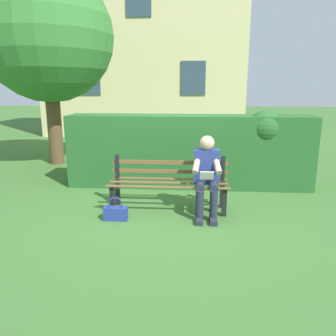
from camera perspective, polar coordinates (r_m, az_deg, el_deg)
ground at (r=5.23m, az=0.08°, el=-7.26°), size 60.00×60.00×0.00m
park_bench at (r=5.16m, az=0.14°, el=-2.60°), size 1.85×0.53×0.83m
person_seated at (r=4.93m, az=6.67°, el=-0.97°), size 0.44×0.73×1.18m
hedge_backdrop at (r=6.35m, az=3.91°, el=3.29°), size 4.60×0.77×1.48m
tree at (r=8.86m, az=-20.77°, el=20.16°), size 3.24×3.09×4.60m
building_facade at (r=14.20m, az=-4.01°, el=22.11°), size 7.79×3.01×7.90m
handbag at (r=4.87m, az=-9.04°, el=-7.65°), size 0.34×0.12×0.35m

